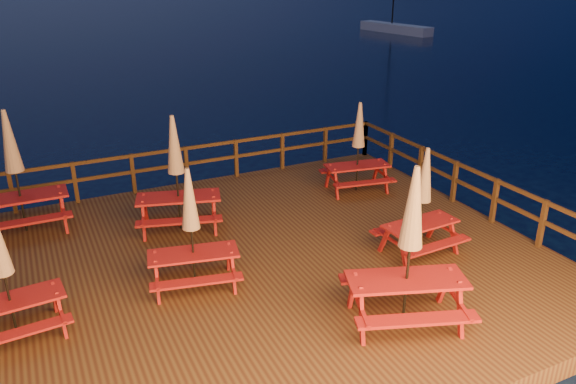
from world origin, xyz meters
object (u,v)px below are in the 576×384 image
object	(u,v)px
picnic_table_2	(410,245)
picnic_table_1	(176,172)
sailboat	(395,28)
picnic_table_0	(423,200)

from	to	relation	value
picnic_table_2	picnic_table_1	bearing A→B (deg)	134.86
picnic_table_1	picnic_table_2	xyz separation A→B (m)	(2.46, -5.25, 0.08)
sailboat	picnic_table_0	size ratio (longest dim) A/B	5.01
picnic_table_0	picnic_table_1	xyz separation A→B (m)	(-4.25, 3.36, 0.18)
sailboat	picnic_table_2	bearing A→B (deg)	-135.80
sailboat	picnic_table_1	bearing A→B (deg)	-142.52
picnic_table_0	picnic_table_1	size ratio (longest dim) A/B	0.87
sailboat	picnic_table_1	world-z (taller)	sailboat
sailboat	picnic_table_1	size ratio (longest dim) A/B	4.35
picnic_table_2	sailboat	bearing A→B (deg)	74.08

